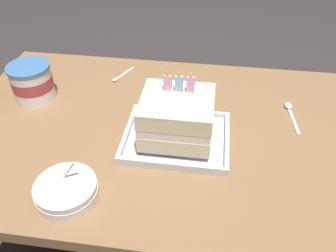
# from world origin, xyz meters

# --- Properties ---
(dining_table) EXTENTS (1.23, 0.79, 0.70)m
(dining_table) POSITION_xyz_m (0.00, 0.00, 0.60)
(dining_table) COLOR olive
(dining_table) RESTS_ON ground_plane
(foil_tray) EXTENTS (0.29, 0.24, 0.02)m
(foil_tray) POSITION_xyz_m (0.05, -0.05, 0.70)
(foil_tray) COLOR silver
(foil_tray) RESTS_ON dining_table
(birthday_cake) EXTENTS (0.19, 0.17, 0.18)m
(birthday_cake) POSITION_xyz_m (0.05, -0.05, 0.78)
(birthday_cake) COLOR beige
(birthday_cake) RESTS_ON foil_tray
(bowl_stack) EXTENTS (0.15, 0.15, 0.10)m
(bowl_stack) POSITION_xyz_m (-0.18, -0.28, 0.72)
(bowl_stack) COLOR white
(bowl_stack) RESTS_ON dining_table
(ice_cream_tub) EXTENTS (0.13, 0.13, 0.12)m
(ice_cream_tub) POSITION_xyz_m (-0.43, 0.10, 0.76)
(ice_cream_tub) COLOR white
(ice_cream_tub) RESTS_ON dining_table
(serving_spoon_near_tray) EXTENTS (0.03, 0.15, 0.01)m
(serving_spoon_near_tray) POSITION_xyz_m (0.39, 0.14, 0.70)
(serving_spoon_near_tray) COLOR silver
(serving_spoon_near_tray) RESTS_ON dining_table
(serving_spoon_by_bowls) EXTENTS (0.06, 0.11, 0.01)m
(serving_spoon_by_bowls) POSITION_xyz_m (-0.19, 0.25, 0.70)
(serving_spoon_by_bowls) COLOR silver
(serving_spoon_by_bowls) RESTS_ON dining_table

